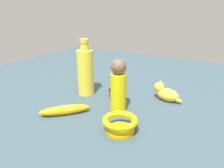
% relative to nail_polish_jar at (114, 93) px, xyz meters
% --- Properties ---
extents(ground, '(2.00, 2.00, 0.00)m').
position_rel_nail_polish_jar_xyz_m(ground, '(0.03, -0.06, -0.02)').
color(ground, '#384C56').
extents(nail_polish_jar, '(0.05, 0.05, 0.04)m').
position_rel_nail_polish_jar_xyz_m(nail_polish_jar, '(0.00, 0.00, 0.00)').
color(nail_polish_jar, '#9F351F').
rests_on(nail_polish_jar, ground).
extents(bowl, '(0.12, 0.12, 0.05)m').
position_rel_nail_polish_jar_xyz_m(bowl, '(0.16, -0.24, 0.01)').
color(bowl, '#C8990D').
rests_on(bowl, ground).
extents(bottle_tall, '(0.08, 0.08, 0.26)m').
position_rel_nail_polish_jar_xyz_m(bottle_tall, '(-0.14, -0.02, 0.09)').
color(bottle_tall, yellow).
rests_on(bottle_tall, ground).
extents(banana, '(0.16, 0.17, 0.04)m').
position_rel_nail_polish_jar_xyz_m(banana, '(-0.08, -0.24, -0.00)').
color(banana, gold).
rests_on(banana, ground).
extents(cat_figurine, '(0.13, 0.07, 0.08)m').
position_rel_nail_polish_jar_xyz_m(cat_figurine, '(0.22, 0.09, 0.01)').
color(cat_figurine, yellow).
rests_on(cat_figurine, ground).
extents(person_figure_adult, '(0.08, 0.08, 0.21)m').
position_rel_nail_polish_jar_xyz_m(person_figure_adult, '(0.08, -0.10, 0.08)').
color(person_figure_adult, '#CFC20D').
rests_on(person_figure_adult, ground).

